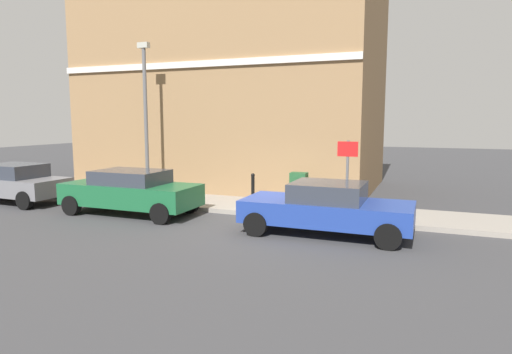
# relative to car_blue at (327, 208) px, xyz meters

# --- Properties ---
(ground) EXTENTS (80.00, 80.00, 0.00)m
(ground) POSITION_rel_car_blue_xyz_m (0.50, 1.71, -0.72)
(ground) COLOR #38383A
(sidewalk) EXTENTS (2.42, 30.00, 0.15)m
(sidewalk) POSITION_rel_car_blue_xyz_m (2.49, 7.71, -0.65)
(sidewalk) COLOR gray
(sidewalk) RESTS_ON ground
(corner_building) EXTENTS (7.59, 12.56, 9.12)m
(corner_building) POSITION_rel_car_blue_xyz_m (7.45, 5.99, 3.84)
(corner_building) COLOR olive
(corner_building) RESTS_ON ground
(car_blue) EXTENTS (1.97, 4.46, 1.40)m
(car_blue) POSITION_rel_car_blue_xyz_m (0.00, 0.00, 0.00)
(car_blue) COLOR navy
(car_blue) RESTS_ON ground
(car_green) EXTENTS (1.90, 4.47, 1.44)m
(car_green) POSITION_rel_car_blue_xyz_m (0.15, 6.45, 0.04)
(car_green) COLOR #195933
(car_green) RESTS_ON ground
(car_grey) EXTENTS (1.94, 4.51, 1.43)m
(car_grey) POSITION_rel_car_blue_xyz_m (0.24, 11.89, 0.02)
(car_grey) COLOR slate
(car_grey) RESTS_ON ground
(utility_cabinet) EXTENTS (0.46, 0.61, 1.15)m
(utility_cabinet) POSITION_rel_car_blue_xyz_m (2.68, 1.55, -0.04)
(utility_cabinet) COLOR #1E4C28
(utility_cabinet) RESTS_ON sidewalk
(bollard_near_cabinet) EXTENTS (0.14, 0.14, 1.04)m
(bollard_near_cabinet) POSITION_rel_car_blue_xyz_m (2.78, 3.26, -0.02)
(bollard_near_cabinet) COLOR black
(bollard_near_cabinet) RESTS_ON sidewalk
(street_sign) EXTENTS (0.08, 0.60, 2.30)m
(street_sign) POSITION_rel_car_blue_xyz_m (1.54, -0.25, 0.94)
(street_sign) COLOR #59595B
(street_sign) RESTS_ON sidewalk
(lamppost) EXTENTS (0.20, 0.44, 5.72)m
(lamppost) POSITION_rel_car_blue_xyz_m (2.58, 7.53, 2.58)
(lamppost) COLOR #59595B
(lamppost) RESTS_ON sidewalk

